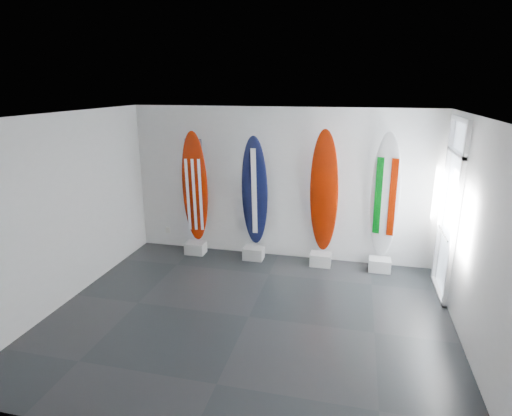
% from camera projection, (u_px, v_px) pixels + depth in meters
% --- Properties ---
extents(floor, '(6.00, 6.00, 0.00)m').
position_uv_depth(floor, '(249.00, 317.00, 6.41)').
color(floor, black).
rests_on(floor, ground).
extents(ceiling, '(6.00, 6.00, 0.00)m').
position_uv_depth(ceiling, '(248.00, 116.00, 5.56)').
color(ceiling, white).
rests_on(ceiling, wall_back).
extents(wall_back, '(6.00, 0.00, 6.00)m').
position_uv_depth(wall_back, '(280.00, 184.00, 8.32)').
color(wall_back, silver).
rests_on(wall_back, ground).
extents(wall_front, '(6.00, 0.00, 6.00)m').
position_uv_depth(wall_front, '(177.00, 312.00, 3.65)').
color(wall_front, silver).
rests_on(wall_front, ground).
extents(wall_left, '(0.00, 5.00, 5.00)m').
position_uv_depth(wall_left, '(65.00, 210.00, 6.65)').
color(wall_left, silver).
rests_on(wall_left, ground).
extents(wall_right, '(0.00, 5.00, 5.00)m').
position_uv_depth(wall_right, '(478.00, 241.00, 5.32)').
color(wall_right, silver).
rests_on(wall_right, ground).
extents(display_block_usa, '(0.40, 0.30, 0.24)m').
position_uv_depth(display_block_usa, '(196.00, 248.00, 8.78)').
color(display_block_usa, silver).
rests_on(display_block_usa, floor).
extents(surfboard_usa, '(0.55, 0.31, 2.31)m').
position_uv_depth(surfboard_usa, '(195.00, 188.00, 8.52)').
color(surfboard_usa, '#841601').
rests_on(surfboard_usa, display_block_usa).
extents(display_block_navy, '(0.40, 0.30, 0.24)m').
position_uv_depth(display_block_navy, '(254.00, 253.00, 8.51)').
color(display_block_navy, silver).
rests_on(display_block_navy, floor).
extents(surfboard_navy, '(0.55, 0.46, 2.27)m').
position_uv_depth(surfboard_navy, '(255.00, 192.00, 8.25)').
color(surfboard_navy, black).
rests_on(surfboard_navy, display_block_navy).
extents(display_block_swiss, '(0.40, 0.30, 0.24)m').
position_uv_depth(display_block_swiss, '(321.00, 259.00, 8.21)').
color(display_block_swiss, silver).
rests_on(display_block_swiss, floor).
extents(surfboard_swiss, '(0.59, 0.38, 2.41)m').
position_uv_depth(surfboard_swiss, '(324.00, 193.00, 7.93)').
color(surfboard_swiss, '#841601').
rests_on(surfboard_swiss, display_block_swiss).
extents(display_block_italy, '(0.40, 0.30, 0.24)m').
position_uv_depth(display_block_italy, '(379.00, 265.00, 7.96)').
color(display_block_italy, silver).
rests_on(display_block_italy, floor).
extents(surfboard_italy, '(0.57, 0.33, 2.38)m').
position_uv_depth(surfboard_italy, '(385.00, 197.00, 7.69)').
color(surfboard_italy, white).
rests_on(surfboard_italy, display_block_italy).
extents(wall_outlet, '(0.09, 0.02, 0.13)m').
position_uv_depth(wall_outlet, '(168.00, 230.00, 9.16)').
color(wall_outlet, silver).
rests_on(wall_outlet, wall_back).
extents(glass_door, '(0.12, 1.16, 2.85)m').
position_uv_depth(glass_door, '(450.00, 212.00, 6.79)').
color(glass_door, white).
rests_on(glass_door, floor).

